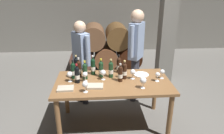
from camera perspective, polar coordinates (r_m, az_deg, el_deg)
name	(u,v)px	position (r m, az deg, el deg)	size (l,w,h in m)	color
ground_plane	(113,124)	(3.45, 0.25, -15.47)	(14.00, 14.00, 0.00)	#66635E
cellar_back_wall	(103,8)	(6.98, -2.46, 15.99)	(10.00, 0.24, 2.80)	slate
barrel_stack	(106,48)	(5.57, -1.79, 5.31)	(1.86, 0.90, 1.15)	brown
stone_pillar	(168,25)	(4.67, 15.15, 11.25)	(0.32, 0.32, 2.60)	slate
dining_table	(113,87)	(3.09, 0.27, -5.52)	(1.70, 0.90, 0.76)	brown
wine_bottle_0	(120,74)	(3.01, 2.32, -1.87)	(0.07, 0.07, 0.28)	black
wine_bottle_1	(101,69)	(3.16, -3.06, -0.57)	(0.07, 0.07, 0.30)	#19381E
wine_bottle_2	(85,71)	(3.12, -7.50, -1.11)	(0.07, 0.07, 0.29)	#19381E
wine_bottle_3	(93,66)	(3.25, -5.30, 0.17)	(0.07, 0.07, 0.32)	black
wine_bottle_4	(77,75)	(3.01, -9.66, -2.10)	(0.07, 0.07, 0.29)	black
wine_bottle_5	(124,71)	(3.10, 3.45, -1.07)	(0.07, 0.07, 0.29)	black
wine_bottle_6	(73,71)	(3.15, -10.71, -0.97)	(0.07, 0.07, 0.30)	black
wine_bottle_7	(76,65)	(3.34, -9.88, 0.43)	(0.07, 0.07, 0.30)	black
wine_bottle_8	(119,65)	(3.31, 1.91, 0.56)	(0.07, 0.07, 0.30)	black
wine_bottle_9	(79,69)	(3.20, -9.15, -0.44)	(0.07, 0.07, 0.31)	black
wine_bottle_10	(111,69)	(3.14, -0.31, -0.67)	(0.07, 0.07, 0.30)	#19381E
wine_glass_0	(70,75)	(3.06, -11.64, -2.08)	(0.08, 0.08, 0.16)	white
wine_glass_1	(133,72)	(3.10, 5.82, -1.46)	(0.08, 0.08, 0.15)	white
wine_glass_2	(85,75)	(3.03, -7.49, -2.14)	(0.08, 0.08, 0.15)	white
wine_glass_3	(162,72)	(3.20, 13.75, -1.39)	(0.07, 0.07, 0.15)	white
wine_glass_4	(158,75)	(3.09, 12.54, -2.16)	(0.07, 0.07, 0.14)	white
wine_glass_5	(143,81)	(2.84, 8.64, -3.75)	(0.09, 0.09, 0.16)	white
wine_glass_6	(85,85)	(2.73, -7.44, -4.89)	(0.08, 0.08, 0.15)	white
wine_glass_7	(103,73)	(3.06, -2.49, -1.65)	(0.08, 0.08, 0.16)	white
tasting_notebook	(95,86)	(2.89, -4.65, -5.30)	(0.22, 0.16, 0.03)	#B2A893
leather_ledger	(66,89)	(2.89, -12.74, -5.85)	(0.22, 0.16, 0.03)	#B2A893
serving_plate	(141,75)	(3.30, 8.11, -2.09)	(0.24, 0.24, 0.01)	white
sommelier_presenting	(136,48)	(3.71, 6.67, 5.24)	(0.32, 0.43, 1.72)	#383842
taster_seated_left	(81,56)	(3.66, -8.48, 2.95)	(0.33, 0.42, 1.54)	#383842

